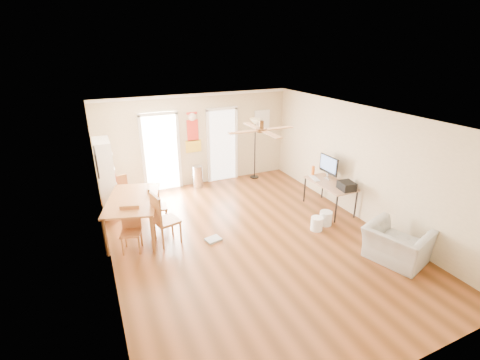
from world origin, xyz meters
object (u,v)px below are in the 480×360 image
trash_can (198,176)px  torchiere_lamp (255,149)px  dining_chair_right_b (167,218)px  printer (347,186)px  wastebasket_b (317,224)px  wastebasket_a (326,218)px  armchair (396,245)px  dining_table (135,216)px  computer_desk (329,196)px  dining_chair_right_a (158,205)px  bookshelf (106,177)px  dining_chair_far (118,192)px  dining_chair_near (131,230)px

trash_can → torchiere_lamp: size_ratio=0.35×
dining_chair_right_b → torchiere_lamp: bearing=-64.8°
printer → wastebasket_b: (-0.95, -0.24, -0.65)m
trash_can → wastebasket_a: (1.95, -3.32, -0.16)m
printer → armchair: 1.87m
wastebasket_b → dining_table: bearing=157.5°
computer_desk → wastebasket_b: 1.15m
wastebasket_b → dining_chair_right_a: bearing=150.6°
bookshelf → dining_chair_right_b: (0.95, -1.97, -0.35)m
dining_chair_far → printer: bearing=135.6°
dining_table → dining_chair_far: size_ratio=1.74×
dining_chair_near → computer_desk: 4.70m
dining_chair_near → printer: 4.83m
trash_can → wastebasket_b: 3.80m
trash_can → dining_chair_right_b: bearing=-120.3°
dining_chair_right_b → printer: size_ratio=2.98×
dining_chair_right_a → armchair: dining_chair_right_a is taller
dining_chair_right_a → printer: bearing=-102.6°
dining_chair_right_a → printer: size_ratio=2.52×
dining_chair_far → trash_can: (2.22, 0.60, -0.16)m
dining_chair_right_b → dining_chair_right_a: bearing=-12.1°
dining_chair_near → torchiere_lamp: size_ratio=0.50×
bookshelf → printer: bearing=-44.7°
dining_chair_right_b → wastebasket_b: dining_chair_right_b is taller
bookshelf → computer_desk: bearing=-40.6°
dining_table → dining_chair_right_b: (0.55, -0.61, 0.14)m
dining_chair_right_b → trash_can: size_ratio=1.74×
trash_can → dining_chair_far: bearing=-165.0°
bookshelf → wastebasket_b: 5.02m
dining_chair_right_a → dining_chair_near: (-0.72, -0.87, -0.01)m
trash_can → armchair: armchair is taller
torchiere_lamp → printer: size_ratio=4.92×
dining_table → printer: (4.60, -1.27, 0.38)m
printer → armchair: printer is taller
dining_chair_right_b → armchair: (3.75, -2.45, -0.21)m
computer_desk → dining_table: bearing=170.0°
printer → wastebasket_a: printer is taller
computer_desk → armchair: 2.27m
dining_table → computer_desk: (4.52, -0.80, -0.06)m
dining_chair_right_b → dining_chair_near: size_ratio=1.22×
dining_table → wastebasket_a: 4.22m
bookshelf → wastebasket_a: bookshelf is taller
bookshelf → wastebasket_a: 5.23m
computer_desk → printer: printer is taller
dining_chair_far → computer_desk: dining_chair_far is taller
trash_can → armchair: (2.27, -4.97, 0.02)m
dining_chair_right_b → torchiere_lamp: 4.15m
wastebasket_b → dining_chair_far: bearing=143.6°
dining_chair_far → dining_chair_right_b: bearing=95.0°
wastebasket_b → armchair: (0.65, -1.54, 0.19)m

